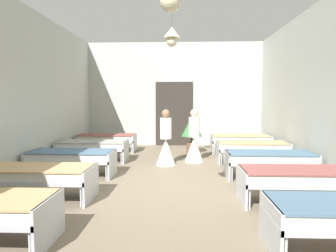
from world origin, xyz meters
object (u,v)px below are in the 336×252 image
at_px(bed_left_row_3, 72,157).
at_px(bed_right_row_4, 252,147).
at_px(bed_right_row_5, 240,139).
at_px(potted_plant, 192,129).
at_px(bed_left_row_5, 107,138).
at_px(bed_left_row_4, 93,146).
at_px(nurse_near_aisle, 194,143).
at_px(bed_right_row_2, 298,177).
at_px(nurse_mid_aisle, 166,145).
at_px(bed_right_row_3, 269,158).
at_px(bed_left_row_2, 38,174).

relative_size(bed_left_row_3, bed_right_row_4, 1.00).
relative_size(bed_right_row_5, potted_plant, 1.58).
bearing_deg(potted_plant, bed_left_row_5, 175.45).
height_order(bed_right_row_4, bed_right_row_5, same).
height_order(bed_left_row_3, bed_left_row_4, same).
xyz_separation_m(bed_left_row_3, nurse_near_aisle, (2.84, 1.71, 0.09)).
bearing_deg(bed_right_row_2, bed_left_row_3, 159.46).
height_order(bed_left_row_5, nurse_mid_aisle, nurse_mid_aisle).
xyz_separation_m(bed_right_row_5, nurse_mid_aisle, (-2.35, -2.04, 0.09)).
height_order(bed_right_row_2, bed_left_row_5, same).
bearing_deg(bed_left_row_4, bed_left_row_3, -90.00).
bearing_deg(bed_right_row_5, bed_right_row_2, -90.00).
relative_size(bed_right_row_3, bed_right_row_4, 1.00).
distance_m(nurse_near_aisle, nurse_mid_aisle, 0.88).
distance_m(bed_left_row_3, bed_right_row_4, 4.72).
bearing_deg(bed_left_row_4, bed_right_row_3, -20.54).
distance_m(bed_left_row_3, nurse_near_aisle, 3.32).
distance_m(bed_left_row_2, bed_left_row_3, 1.66).
distance_m(bed_left_row_4, bed_right_row_5, 4.72).
distance_m(bed_left_row_5, bed_right_row_5, 4.42).
bearing_deg(bed_left_row_2, bed_left_row_5, 90.00).
bearing_deg(bed_left_row_2, bed_left_row_4, 90.00).
xyz_separation_m(nurse_near_aisle, potted_plant, (-0.02, 1.38, 0.26)).
xyz_separation_m(bed_right_row_3, nurse_near_aisle, (-1.58, 1.71, 0.09)).
height_order(bed_right_row_2, bed_right_row_5, same).
height_order(bed_right_row_4, nurse_mid_aisle, nurse_mid_aisle).
bearing_deg(potted_plant, bed_right_row_3, -62.60).
distance_m(bed_left_row_3, bed_left_row_5, 3.31).
xyz_separation_m(bed_left_row_3, bed_left_row_4, (0.00, 1.66, 0.00)).
xyz_separation_m(bed_right_row_2, bed_right_row_3, (0.00, 1.66, 0.00)).
distance_m(bed_left_row_3, potted_plant, 4.20).
relative_size(bed_right_row_3, bed_right_row_5, 1.00).
bearing_deg(bed_left_row_5, bed_right_row_4, -20.54).
distance_m(bed_left_row_2, bed_right_row_3, 4.72).
xyz_separation_m(bed_right_row_4, bed_left_row_5, (-4.42, 1.66, 0.00)).
xyz_separation_m(bed_right_row_2, potted_plant, (-1.60, 4.74, 0.35)).
bearing_deg(bed_left_row_3, nurse_near_aisle, 31.08).
height_order(bed_left_row_4, bed_right_row_5, same).
relative_size(bed_left_row_5, nurse_mid_aisle, 1.28).
xyz_separation_m(bed_right_row_3, bed_left_row_5, (-4.42, 3.31, 0.00)).
bearing_deg(bed_left_row_3, bed_right_row_3, 0.00).
bearing_deg(bed_left_row_5, nurse_near_aisle, -29.43).
relative_size(bed_right_row_2, bed_right_row_5, 1.00).
height_order(bed_right_row_3, bed_right_row_4, same).
xyz_separation_m(bed_left_row_3, bed_right_row_3, (4.42, 0.00, 0.00)).
bearing_deg(bed_left_row_4, nurse_mid_aisle, -10.52).
bearing_deg(bed_left_row_2, bed_right_row_4, 36.85).
distance_m(bed_right_row_3, nurse_mid_aisle, 2.67).
xyz_separation_m(bed_left_row_3, bed_right_row_5, (4.42, 3.31, 0.00)).
height_order(bed_left_row_4, bed_right_row_4, same).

